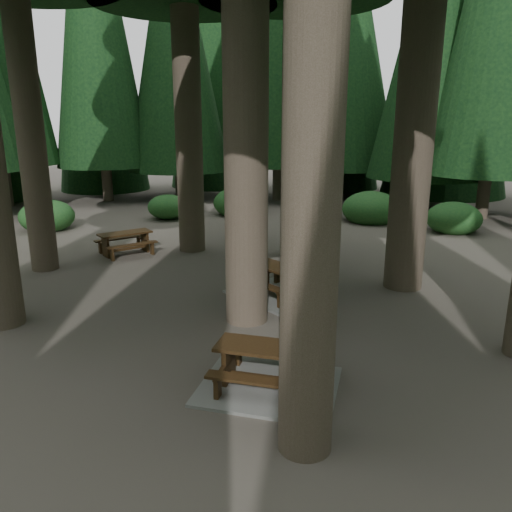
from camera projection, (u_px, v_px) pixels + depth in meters
The scene contains 5 objects.
ground at pixel (212, 313), 10.49m from camera, with size 80.00×80.00×0.00m, color #49433B.
picnic_table_a at pixel (269, 374), 7.50m from camera, with size 2.53×2.36×0.69m.
picnic_table_b at pixel (125, 240), 15.05m from camera, with size 1.61×1.82×0.67m.
picnic_table_c at pixel (279, 287), 11.46m from camera, with size 2.35×2.07×0.70m.
shrub_ring at pixel (260, 293), 10.52m from camera, with size 23.86×24.64×1.49m.
Camera 1 is at (6.90, -7.04, 3.90)m, focal length 35.00 mm.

